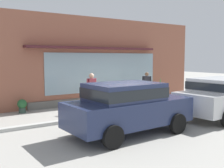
% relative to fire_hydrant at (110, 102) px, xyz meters
% --- Properties ---
extents(ground_plane, '(60.00, 60.00, 0.00)m').
position_rel_fire_hydrant_xyz_m(ground_plane, '(0.36, -1.00, -0.38)').
color(ground_plane, '#9E9B93').
extents(curb_strip, '(14.00, 0.24, 0.12)m').
position_rel_fire_hydrant_xyz_m(curb_strip, '(0.36, -1.20, -0.32)').
color(curb_strip, '#B2B2AD').
rests_on(curb_strip, ground_plane).
extents(storefront, '(14.00, 0.81, 4.58)m').
position_rel_fire_hydrant_xyz_m(storefront, '(0.37, 2.19, 1.86)').
color(storefront, '#935642').
rests_on(storefront, ground_plane).
extents(fire_hydrant, '(0.38, 0.34, 0.78)m').
position_rel_fire_hydrant_xyz_m(fire_hydrant, '(0.00, 0.00, 0.00)').
color(fire_hydrant, gold).
rests_on(fire_hydrant, ground_plane).
extents(pedestrian_with_handbag, '(0.65, 0.23, 1.75)m').
position_rel_fire_hydrant_xyz_m(pedestrian_with_handbag, '(-0.84, 0.20, 0.64)').
color(pedestrian_with_handbag, brown).
rests_on(pedestrian_with_handbag, ground_plane).
extents(pedestrian_passerby, '(0.47, 0.34, 1.64)m').
position_rel_fire_hydrant_xyz_m(pedestrian_passerby, '(3.06, 0.92, 0.59)').
color(pedestrian_passerby, '#333847').
rests_on(pedestrian_passerby, ground_plane).
extents(parked_car_silver, '(4.58, 2.27, 1.63)m').
position_rel_fire_hydrant_xyz_m(parked_car_silver, '(3.00, -3.92, 0.55)').
color(parked_car_silver, silver).
rests_on(parked_car_silver, ground_plane).
extents(parked_car_navy, '(4.19, 2.06, 1.65)m').
position_rel_fire_hydrant_xyz_m(parked_car_navy, '(-1.72, -3.68, 0.55)').
color(parked_car_navy, navy).
rests_on(parked_car_navy, ground_plane).
extents(potted_plant_window_left, '(0.42, 0.42, 0.61)m').
position_rel_fire_hydrant_xyz_m(potted_plant_window_left, '(-3.63, 1.58, -0.04)').
color(potted_plant_window_left, '#33473D').
rests_on(potted_plant_window_left, ground_plane).
extents(potted_plant_doorstep, '(0.46, 0.46, 0.73)m').
position_rel_fire_hydrant_xyz_m(potted_plant_doorstep, '(0.47, 1.56, -0.02)').
color(potted_plant_doorstep, '#9E6042').
rests_on(potted_plant_doorstep, ground_plane).
extents(potted_plant_low_front, '(0.28, 0.28, 0.88)m').
position_rel_fire_hydrant_xyz_m(potted_plant_low_front, '(1.72, 1.40, 0.04)').
color(potted_plant_low_front, '#B7B2A3').
rests_on(potted_plant_low_front, ground_plane).
extents(potted_plant_near_hydrant, '(0.30, 0.30, 1.25)m').
position_rel_fire_hydrant_xyz_m(potted_plant_near_hydrant, '(4.56, 1.40, 0.22)').
color(potted_plant_near_hydrant, '#B7B2A3').
rests_on(potted_plant_near_hydrant, ground_plane).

